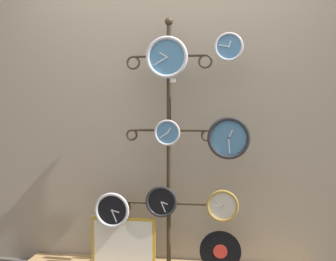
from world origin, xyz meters
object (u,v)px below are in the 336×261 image
Objects in this scene: clock_middle_right at (229,138)px; clock_bottom_left at (112,210)px; clock_middle_center at (168,133)px; vinyl_record at (220,251)px; clock_bottom_right at (222,206)px; clock_top_center at (167,57)px; picture_frame at (123,242)px; clock_top_right at (229,47)px; clock_bottom_center at (161,202)px; display_stand at (169,188)px.

clock_bottom_left is (-0.85, -0.01, -0.54)m from clock_middle_right.
clock_middle_right is at bearing -0.70° from clock_middle_center.
clock_middle_right is at bearing -20.50° from vinyl_record.
clock_top_center is at bearing -175.11° from clock_bottom_right.
clock_middle_right is 0.82m from vinyl_record.
clock_middle_center is at bearing 1.85° from clock_bottom_left.
clock_top_center is 1.40m from picture_frame.
clock_top_right is 0.77× the size of clock_bottom_left.
clock_bottom_left is at bearing -177.38° from clock_bottom_center.
clock_bottom_left is at bearing 178.47° from clock_top_center.
clock_bottom_left reaches higher than picture_frame.
picture_frame is (-0.72, 0.00, 0.04)m from vinyl_record.
picture_frame reaches higher than vinyl_record.
picture_frame is (-0.77, 0.02, -0.78)m from clock_middle_right.
display_stand is at bearing 92.28° from clock_middle_center.
clock_bottom_left is (-0.84, -0.03, -1.18)m from clock_top_right.
clock_top_right is at bearing -9.65° from display_stand.
clock_bottom_right is (0.39, 0.03, -1.06)m from clock_top_center.
clock_bottom_left is 0.26m from picture_frame.
clock_top_center reaches higher than clock_bottom_center.
clock_top_center reaches higher than vinyl_record.
vinyl_record is (0.38, -0.07, -0.43)m from display_stand.
clock_bottom_right is at bearing -11.13° from display_stand.
clock_bottom_right is 0.33m from vinyl_record.
picture_frame is at bearing 177.26° from clock_middle_center.
clock_middle_center is at bearing -3.99° from clock_bottom_center.
clock_bottom_right is (-0.04, 0.01, -0.49)m from clock_middle_right.
clock_bottom_center is (0.36, 0.02, 0.07)m from clock_bottom_left.
picture_frame is at bearing 179.87° from vinyl_record.
clock_middle_right is 1.10m from picture_frame.
picture_frame is at bearing 179.81° from clock_top_right.
clock_bottom_center is at bearing 176.01° from clock_middle_center.
display_stand is at bearing 169.24° from vinyl_record.
clock_middle_center is (0.00, 0.02, -0.54)m from clock_top_center.
clock_bottom_left is 0.81m from clock_bottom_right.
picture_frame is at bearing -167.95° from display_stand.
clock_bottom_left is 1.13× the size of clock_bottom_right.
clock_middle_right is at bearing -1.60° from picture_frame.
clock_top_right is at bearing 6.59° from clock_bottom_right.
display_stand is 1.12m from clock_top_right.
clock_middle_right is at bearing -81.78° from clock_top_right.
clock_bottom_left is at bearing -178.39° from clock_bottom_right.
clock_top_right is at bearing -0.19° from picture_frame.
clock_top_center is 1.13m from clock_bottom_right.
vinyl_record is at bearing 5.84° from clock_top_center.
clock_top_center is 1.04m from clock_bottom_center.
clock_middle_right is 1.15× the size of clock_bottom_left.
clock_top_right is 1.46m from vinyl_record.
clock_bottom_left is 0.37m from clock_bottom_center.
clock_bottom_center is at bearing -117.82° from display_stand.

